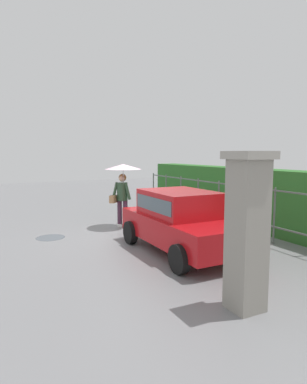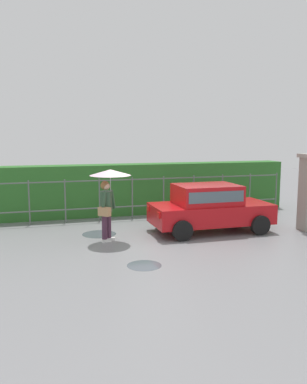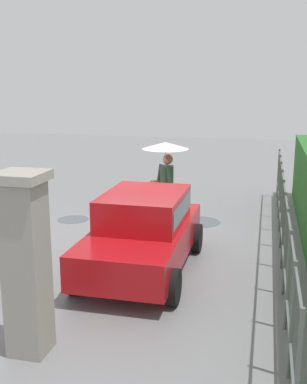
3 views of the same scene
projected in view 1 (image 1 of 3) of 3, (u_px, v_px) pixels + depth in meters
The scene contains 8 objects.
ground_plane at pixel (133, 237), 9.57m from camera, with size 40.00×40.00×0.00m, color slate.
car at pixel (181, 219), 8.10m from camera, with size 3.74×1.87×1.48m.
pedestrian at pixel (122, 179), 10.72m from camera, with size 1.16×1.16×2.05m.
gate_pillar at pixel (247, 230), 5.00m from camera, with size 0.60×0.60×2.42m.
fence_section at pixel (230, 204), 10.35m from camera, with size 10.67×0.05×1.50m.
hedge_row at pixel (253, 198), 10.75m from camera, with size 11.62×0.90×1.90m, color #2D6B28.
puddle_near at pixel (50, 238), 9.49m from camera, with size 0.81×0.81×0.00m, color #4C545B.
puddle_far at pixel (145, 223), 11.43m from camera, with size 1.03×1.03×0.00m, color #4C545B.
Camera 1 is at (8.61, -3.70, 2.39)m, focal length 31.25 mm.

